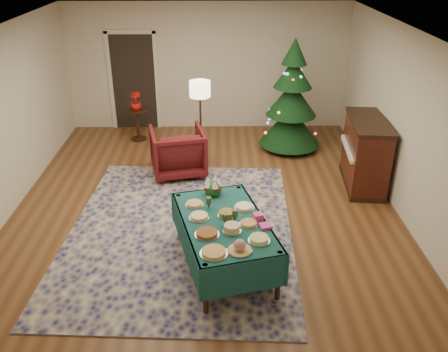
{
  "coord_description": "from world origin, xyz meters",
  "views": [
    {
      "loc": [
        0.2,
        -6.63,
        3.83
      ],
      "look_at": [
        0.29,
        -0.75,
        0.87
      ],
      "focal_mm": 38.0,
      "sensor_mm": 36.0,
      "label": 1
    }
  ],
  "objects_px": {
    "armchair": "(178,149)",
    "piano": "(365,154)",
    "buffet_table": "(224,230)",
    "potted_plant": "(136,105)",
    "christmas_tree": "(292,101)",
    "floor_lamp": "(200,94)",
    "side_table": "(138,125)",
    "gift_box": "(258,217)"
  },
  "relations": [
    {
      "from": "side_table",
      "to": "christmas_tree",
      "type": "height_order",
      "value": "christmas_tree"
    },
    {
      "from": "buffet_table",
      "to": "gift_box",
      "type": "relative_size",
      "value": 17.88
    },
    {
      "from": "side_table",
      "to": "christmas_tree",
      "type": "bearing_deg",
      "value": -9.12
    },
    {
      "from": "armchair",
      "to": "potted_plant",
      "type": "relative_size",
      "value": 2.4
    },
    {
      "from": "buffet_table",
      "to": "floor_lamp",
      "type": "xyz_separation_m",
      "value": [
        -0.38,
        3.27,
        0.77
      ]
    },
    {
      "from": "piano",
      "to": "buffet_table",
      "type": "bearing_deg",
      "value": -136.94
    },
    {
      "from": "buffet_table",
      "to": "gift_box",
      "type": "xyz_separation_m",
      "value": [
        0.42,
        0.01,
        0.18
      ]
    },
    {
      "from": "armchair",
      "to": "potted_plant",
      "type": "bearing_deg",
      "value": -71.68
    },
    {
      "from": "buffet_table",
      "to": "floor_lamp",
      "type": "relative_size",
      "value": 1.26
    },
    {
      "from": "buffet_table",
      "to": "potted_plant",
      "type": "bearing_deg",
      "value": 111.79
    },
    {
      "from": "gift_box",
      "to": "floor_lamp",
      "type": "xyz_separation_m",
      "value": [
        -0.81,
        3.25,
        0.59
      ]
    },
    {
      "from": "floor_lamp",
      "to": "christmas_tree",
      "type": "xyz_separation_m",
      "value": [
        1.76,
        0.6,
        -0.33
      ]
    },
    {
      "from": "armchair",
      "to": "piano",
      "type": "distance_m",
      "value": 3.24
    },
    {
      "from": "armchair",
      "to": "piano",
      "type": "xyz_separation_m",
      "value": [
        3.2,
        -0.48,
        0.11
      ]
    },
    {
      "from": "armchair",
      "to": "piano",
      "type": "height_order",
      "value": "piano"
    },
    {
      "from": "gift_box",
      "to": "potted_plant",
      "type": "relative_size",
      "value": 0.28
    },
    {
      "from": "buffet_table",
      "to": "christmas_tree",
      "type": "distance_m",
      "value": 4.12
    },
    {
      "from": "gift_box",
      "to": "piano",
      "type": "bearing_deg",
      "value": 48.36
    },
    {
      "from": "gift_box",
      "to": "piano",
      "type": "relative_size",
      "value": 0.08
    },
    {
      "from": "gift_box",
      "to": "christmas_tree",
      "type": "xyz_separation_m",
      "value": [
        0.95,
        3.85,
        0.26
      ]
    },
    {
      "from": "side_table",
      "to": "piano",
      "type": "distance_m",
      "value": 4.67
    },
    {
      "from": "gift_box",
      "to": "side_table",
      "type": "relative_size",
      "value": 0.17
    },
    {
      "from": "buffet_table",
      "to": "piano",
      "type": "relative_size",
      "value": 1.39
    },
    {
      "from": "armchair",
      "to": "side_table",
      "type": "bearing_deg",
      "value": -71.68
    },
    {
      "from": "buffet_table",
      "to": "floor_lamp",
      "type": "height_order",
      "value": "floor_lamp"
    },
    {
      "from": "gift_box",
      "to": "side_table",
      "type": "height_order",
      "value": "gift_box"
    },
    {
      "from": "potted_plant",
      "to": "piano",
      "type": "bearing_deg",
      "value": -26.83
    },
    {
      "from": "buffet_table",
      "to": "armchair",
      "type": "bearing_deg",
      "value": 105.96
    },
    {
      "from": "buffet_table",
      "to": "potted_plant",
      "type": "height_order",
      "value": "potted_plant"
    },
    {
      "from": "armchair",
      "to": "potted_plant",
      "type": "xyz_separation_m",
      "value": [
        -0.96,
        1.63,
        0.29
      ]
    },
    {
      "from": "side_table",
      "to": "potted_plant",
      "type": "relative_size",
      "value": 1.66
    },
    {
      "from": "piano",
      "to": "potted_plant",
      "type": "bearing_deg",
      "value": 153.17
    },
    {
      "from": "armchair",
      "to": "buffet_table",
      "type": "bearing_deg",
      "value": 93.72
    },
    {
      "from": "buffet_table",
      "to": "potted_plant",
      "type": "relative_size",
      "value": 5.04
    },
    {
      "from": "buffet_table",
      "to": "piano",
      "type": "xyz_separation_m",
      "value": [
        2.42,
        2.26,
        0.02
      ]
    },
    {
      "from": "gift_box",
      "to": "christmas_tree",
      "type": "distance_m",
      "value": 3.97
    },
    {
      "from": "potted_plant",
      "to": "armchair",
      "type": "bearing_deg",
      "value": -59.43
    },
    {
      "from": "christmas_tree",
      "to": "piano",
      "type": "distance_m",
      "value": 1.96
    },
    {
      "from": "armchair",
      "to": "side_table",
      "type": "xyz_separation_m",
      "value": [
        -0.96,
        1.63,
        -0.15
      ]
    },
    {
      "from": "buffet_table",
      "to": "christmas_tree",
      "type": "xyz_separation_m",
      "value": [
        1.38,
        3.86,
        0.44
      ]
    },
    {
      "from": "buffet_table",
      "to": "christmas_tree",
      "type": "height_order",
      "value": "christmas_tree"
    },
    {
      "from": "floor_lamp",
      "to": "potted_plant",
      "type": "height_order",
      "value": "floor_lamp"
    }
  ]
}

